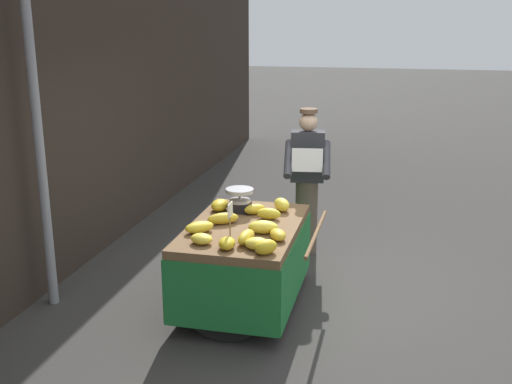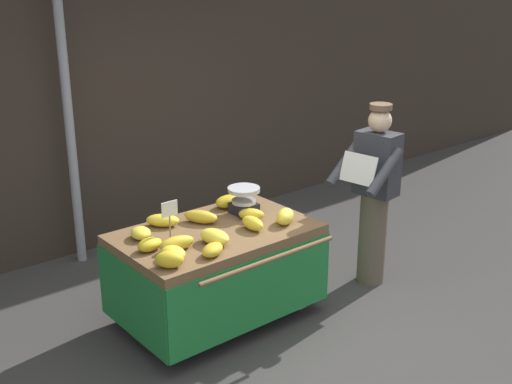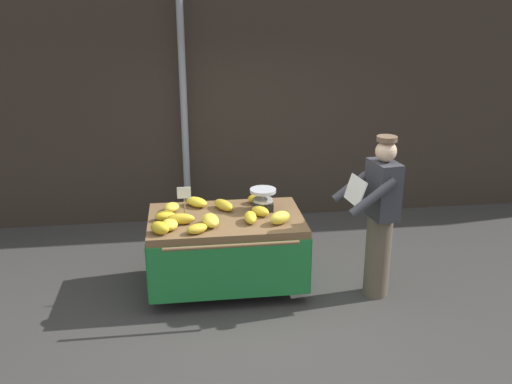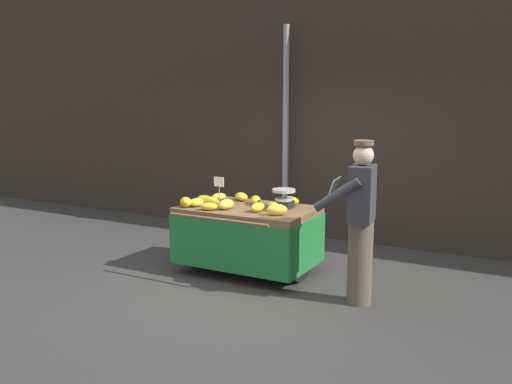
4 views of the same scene
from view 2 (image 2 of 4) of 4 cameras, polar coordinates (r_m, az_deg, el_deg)
ground_plane at (r=5.53m, az=2.74°, el=-11.79°), size 60.00×60.00×0.00m
back_wall at (r=6.94m, az=-12.06°, el=12.95°), size 16.00×0.24×4.27m
street_pole at (r=6.44m, az=-16.25°, el=7.22°), size 0.09×0.09×3.19m
banana_cart at (r=5.38m, az=-3.51°, el=-5.56°), size 1.62×1.22×0.82m
weighing_scale at (r=5.60m, az=-1.08°, el=-0.74°), size 0.28×0.28×0.24m
price_sign at (r=5.00m, az=-7.61°, el=-1.82°), size 0.14×0.01×0.34m
banana_bunch_0 at (r=5.39m, az=2.58°, el=-2.15°), size 0.27×0.24×0.13m
banana_bunch_1 at (r=5.27m, az=-0.30°, el=-2.77°), size 0.13×0.24×0.11m
banana_bunch_2 at (r=4.93m, az=-6.98°, el=-4.50°), size 0.29×0.14×0.11m
banana_bunch_3 at (r=5.40m, az=-8.21°, el=-2.48°), size 0.30×0.30×0.10m
banana_bunch_4 at (r=5.01m, az=-3.65°, el=-3.96°), size 0.20×0.29×0.12m
banana_bunch_5 at (r=4.66m, az=-7.62°, el=-5.90°), size 0.25×0.24×0.12m
banana_bunch_6 at (r=5.43m, az=-4.87°, el=-2.18°), size 0.26×0.32×0.11m
banana_bunch_7 at (r=4.78m, az=-7.31°, el=-5.37°), size 0.18×0.22×0.10m
banana_bunch_8 at (r=4.82m, az=-3.84°, el=-5.09°), size 0.25×0.22×0.09m
banana_bunch_9 at (r=5.18m, az=-10.11°, el=-3.58°), size 0.21×0.24×0.09m
banana_bunch_10 at (r=5.76m, az=-2.47°, el=-0.83°), size 0.25×0.17×0.11m
banana_bunch_11 at (r=4.96m, az=-9.33°, el=-4.58°), size 0.23×0.17×0.10m
banana_bunch_12 at (r=5.47m, az=-0.38°, el=-1.98°), size 0.24×0.25×0.10m
vendor_person at (r=6.01m, az=10.36°, el=-0.25°), size 0.62×0.57×1.71m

